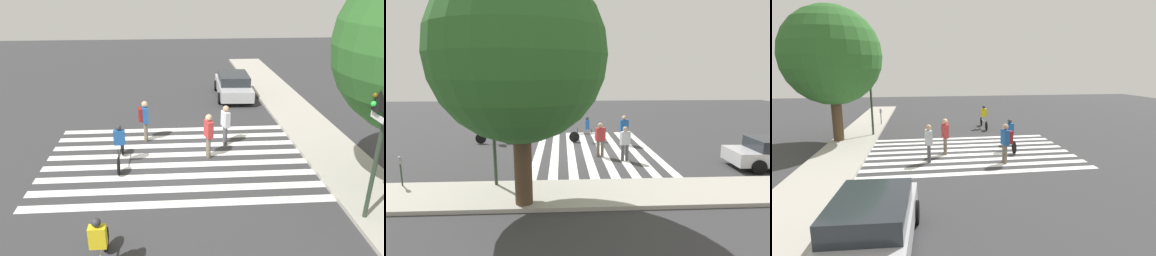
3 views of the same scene
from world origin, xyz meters
The scene contains 10 objects.
ground_plane centered at (0.00, 0.00, 0.00)m, with size 60.00×60.00×0.00m, color #38383A.
sidewalk_curb centered at (0.00, 6.25, 0.07)m, with size 36.00×2.50×0.14m.
crosswalk_stripes centered at (0.00, 0.00, 0.00)m, with size 6.52×10.00×0.01m.
traffic_light centered at (4.29, 5.23, 3.12)m, with size 0.60×0.50×4.46m.
pedestrian_adult_yellow_jacket centered at (-1.94, -1.28, 1.05)m, with size 0.52×0.46×1.79m.
pedestrian_adult_tall_backpack centered at (-0.18, 1.28, 1.00)m, with size 0.53×0.34×1.78m.
pedestrian_adult_blue_shirt centered at (-1.30, 2.10, 0.98)m, with size 0.52×0.34×1.73m.
cyclist_near_curb centered at (0.22, -2.09, 0.86)m, with size 2.27×0.40×1.61m.
cyclist_far_lane centered at (5.91, -1.95, 0.86)m, with size 2.39×0.40×1.60m.
car_parked_far_curb centered at (-7.97, 3.59, 0.71)m, with size 4.31×2.12×1.38m.
Camera 1 is at (13.02, -0.27, 6.64)m, focal length 35.00 mm.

